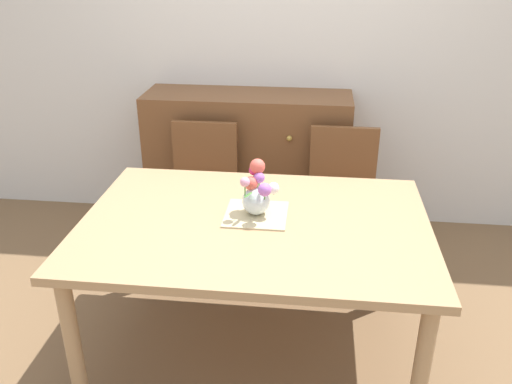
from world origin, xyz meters
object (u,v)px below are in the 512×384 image
(chair_right, at_px, (342,190))
(dresser, at_px, (248,163))
(dining_table, at_px, (255,236))
(flower_vase, at_px, (257,192))
(chair_left, at_px, (203,184))

(chair_right, height_order, dresser, dresser)
(dining_table, height_order, dresser, dresser)
(chair_right, bearing_deg, dining_table, 63.87)
(dresser, xyz_separation_m, flower_vase, (0.21, -1.27, 0.37))
(chair_left, bearing_deg, dresser, -119.13)
(flower_vase, bearing_deg, chair_right, 62.34)
(dining_table, xyz_separation_m, dresser, (-0.20, 1.33, -0.17))
(dining_table, height_order, chair_right, chair_right)
(flower_vase, bearing_deg, dining_table, -92.28)
(dresser, bearing_deg, chair_right, -33.40)
(chair_left, xyz_separation_m, flower_vase, (0.45, -0.84, 0.35))
(dining_table, xyz_separation_m, chair_right, (0.44, 0.90, -0.15))
(dresser, height_order, flower_vase, flower_vase)
(dining_table, bearing_deg, dresser, 98.76)
(chair_left, relative_size, chair_right, 1.00)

